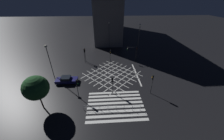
# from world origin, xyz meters

# --- Properties ---
(ground_plane) EXTENTS (200.00, 200.00, 0.00)m
(ground_plane) POSITION_xyz_m (0.00, 0.00, 0.00)
(ground_plane) COLOR black
(road_markings) EXTENTS (14.37, 20.08, 0.01)m
(road_markings) POSITION_xyz_m (0.26, -5.67, 0.00)
(road_markings) COLOR silver
(road_markings) RESTS_ON ground_plane
(office_building) EXTENTS (10.06, 40.47, 27.20)m
(office_building) POSITION_xyz_m (-0.01, 38.33, 13.60)
(office_building) COLOR slate
(office_building) RESTS_ON ground_plane
(traffic_light_sw_main) EXTENTS (0.39, 0.36, 4.01)m
(traffic_light_sw_main) POSITION_xyz_m (-6.42, -7.30, 2.86)
(traffic_light_sw_main) COLOR #2D2D30
(traffic_light_sw_main) RESTS_ON ground_plane
(traffic_light_se_main) EXTENTS (0.39, 0.36, 4.17)m
(traffic_light_se_main) POSITION_xyz_m (6.80, -6.90, 2.98)
(traffic_light_se_main) COLOR #2D2D30
(traffic_light_se_main) RESTS_ON ground_plane
(traffic_light_nw_main) EXTENTS (0.39, 0.36, 3.95)m
(traffic_light_nw_main) POSITION_xyz_m (-6.99, 6.83, 2.82)
(traffic_light_nw_main) COLOR #2D2D30
(traffic_light_nw_main) RESTS_ON ground_plane
(traffic_light_ne_cross) EXTENTS (0.36, 0.39, 3.98)m
(traffic_light_ne_cross) POSITION_xyz_m (7.28, 7.36, 2.84)
(traffic_light_ne_cross) COLOR #2D2D30
(traffic_light_ne_cross) RESTS_ON ground_plane
(traffic_light_median_north) EXTENTS (0.36, 0.39, 3.46)m
(traffic_light_median_north) POSITION_xyz_m (-0.06, 6.65, 2.48)
(traffic_light_median_north) COLOR #2D2D30
(traffic_light_median_north) RESTS_ON ground_plane
(traffic_light_nw_cross) EXTENTS (0.36, 0.39, 3.90)m
(traffic_light_nw_cross) POSITION_xyz_m (-6.97, 7.37, 2.79)
(traffic_light_nw_cross) COLOR #2D2D30
(traffic_light_nw_cross) RESTS_ON ground_plane
(traffic_light_median_south) EXTENTS (0.36, 0.39, 3.59)m
(traffic_light_median_south) POSITION_xyz_m (-0.34, -6.35, 2.57)
(traffic_light_median_south) COLOR #2D2D30
(traffic_light_median_south) RESTS_ON ground_plane
(traffic_light_ne_main) EXTENTS (2.62, 0.36, 4.31)m
(traffic_light_ne_main) POSITION_xyz_m (5.73, 6.78, 3.17)
(traffic_light_ne_main) COLOR #2D2D30
(traffic_light_ne_main) RESTS_ON ground_plane
(street_lamp_east) EXTENTS (0.55, 0.55, 7.87)m
(street_lamp_east) POSITION_xyz_m (-12.95, -0.75, 5.78)
(street_lamp_east) COLOR #2D2D30
(street_lamp_east) RESTS_ON ground_plane
(street_lamp_west) EXTENTS (0.50, 0.50, 9.88)m
(street_lamp_west) POSITION_xyz_m (7.67, 7.89, 6.74)
(street_lamp_west) COLOR #2D2D30
(street_lamp_west) RESTS_ON ground_plane
(street_lamp_far) EXTENTS (0.53, 0.53, 8.95)m
(street_lamp_far) POSITION_xyz_m (0.10, 16.88, 6.35)
(street_lamp_far) COLOR #2D2D30
(street_lamp_far) RESTS_ON ground_plane
(street_tree_near) EXTENTS (3.77, 3.77, 6.08)m
(street_tree_near) POSITION_xyz_m (-11.99, -9.31, 4.18)
(street_tree_near) COLOR #473323
(street_tree_near) RESTS_ON ground_plane
(waiting_car) EXTENTS (4.53, 1.85, 1.40)m
(waiting_car) POSITION_xyz_m (-9.84, -2.39, 0.66)
(waiting_car) COLOR #191951
(waiting_car) RESTS_ON ground_plane
(pedestrian_railing) EXTENTS (9.17, 0.63, 1.05)m
(pedestrian_railing) POSITION_xyz_m (-0.67, -10.57, 0.67)
(pedestrian_railing) COLOR #9EA0A5
(pedestrian_railing) RESTS_ON ground_plane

